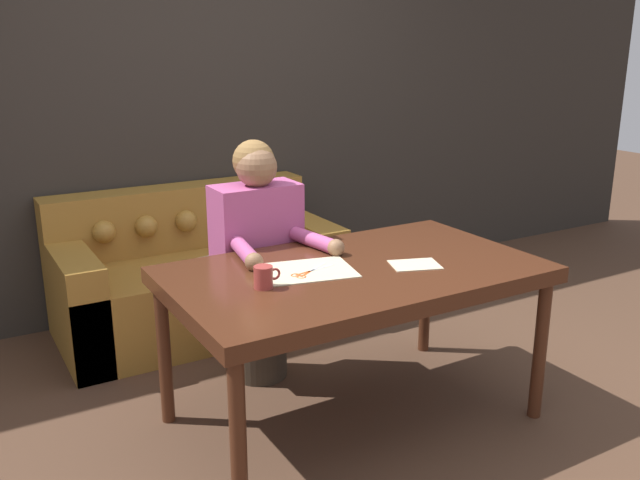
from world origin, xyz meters
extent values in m
plane|color=#4C3323|center=(0.00, 0.00, 0.00)|extent=(16.00, 16.00, 0.00)
cube|color=#2D2823|center=(0.00, 1.82, 1.30)|extent=(8.00, 0.06, 2.60)
cube|color=#472314|center=(-0.09, 0.03, 0.70)|extent=(1.60, 0.94, 0.07)
cylinder|color=#472314|center=(-0.83, -0.37, 0.33)|extent=(0.06, 0.06, 0.66)
cylinder|color=#472314|center=(0.65, -0.37, 0.33)|extent=(0.06, 0.06, 0.66)
cylinder|color=#472314|center=(-0.83, 0.44, 0.33)|extent=(0.06, 0.06, 0.66)
cylinder|color=#472314|center=(0.65, 0.44, 0.33)|extent=(0.06, 0.06, 0.66)
cube|color=olive|center=(-0.33, 1.36, 0.22)|extent=(1.62, 0.82, 0.44)
cube|color=olive|center=(-0.33, 1.66, 0.63)|extent=(1.62, 0.22, 0.38)
cube|color=olive|center=(-1.03, 1.36, 0.30)|extent=(0.20, 0.82, 0.60)
cube|color=olive|center=(0.38, 1.36, 0.30)|extent=(0.20, 0.82, 0.60)
sphere|color=olive|center=(-0.81, 1.53, 0.63)|extent=(0.13, 0.13, 0.13)
sphere|color=olive|center=(-0.57, 1.53, 0.63)|extent=(0.13, 0.13, 0.13)
sphere|color=olive|center=(-0.33, 1.53, 0.63)|extent=(0.13, 0.13, 0.13)
sphere|color=olive|center=(-0.08, 1.53, 0.63)|extent=(0.13, 0.13, 0.13)
sphere|color=olive|center=(0.16, 1.53, 0.63)|extent=(0.13, 0.13, 0.13)
cube|color=white|center=(-0.20, 1.26, 0.44)|extent=(0.37, 0.29, 0.00)
cylinder|color=#33281E|center=(-0.28, 0.64, 0.23)|extent=(0.28, 0.28, 0.45)
cube|color=#B24C84|center=(-0.28, 0.64, 0.73)|extent=(0.42, 0.22, 0.55)
sphere|color=#896042|center=(-0.28, 0.62, 1.10)|extent=(0.20, 0.20, 0.20)
sphere|color=olive|center=(-0.28, 0.65, 1.12)|extent=(0.20, 0.20, 0.20)
cylinder|color=#B24C84|center=(-0.45, 0.37, 0.77)|extent=(0.12, 0.32, 0.07)
sphere|color=#896042|center=(-0.48, 0.22, 0.77)|extent=(0.08, 0.08, 0.08)
cylinder|color=#B24C84|center=(-0.10, 0.37, 0.77)|extent=(0.12, 0.31, 0.07)
sphere|color=#896042|center=(-0.07, 0.22, 0.77)|extent=(0.08, 0.08, 0.08)
cube|color=beige|center=(-0.30, 0.09, 0.74)|extent=(0.46, 0.37, 0.00)
cube|color=beige|center=(0.15, -0.08, 0.74)|extent=(0.25, 0.22, 0.00)
cube|color=silver|center=(-0.23, 0.11, 0.74)|extent=(0.11, 0.08, 0.00)
cube|color=#D1511E|center=(-0.32, 0.05, 0.74)|extent=(0.08, 0.05, 0.00)
torus|color=#D1511E|center=(-0.36, 0.03, 0.74)|extent=(0.04, 0.04, 0.01)
cube|color=silver|center=(-0.22, 0.09, 0.74)|extent=(0.13, 0.04, 0.00)
cube|color=#D1511E|center=(-0.33, 0.07, 0.74)|extent=(0.08, 0.03, 0.00)
torus|color=#D1511E|center=(-0.37, 0.06, 0.74)|extent=(0.04, 0.04, 0.01)
cylinder|color=silver|center=(-0.29, 0.07, 0.74)|extent=(0.01, 0.01, 0.01)
cylinder|color=#9E3833|center=(-0.54, 0.00, 0.78)|extent=(0.08, 0.08, 0.09)
torus|color=#9E3833|center=(-0.49, 0.00, 0.78)|extent=(0.05, 0.01, 0.05)
camera|label=1|loc=(-1.62, -2.28, 1.67)|focal=38.00mm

